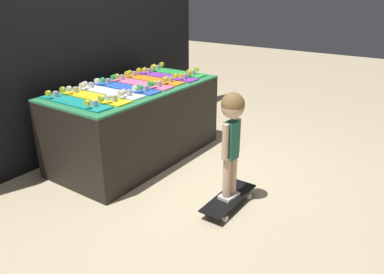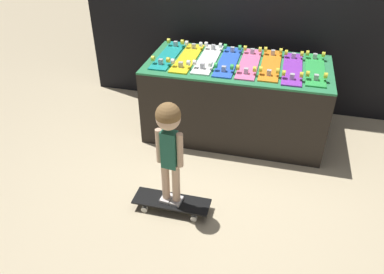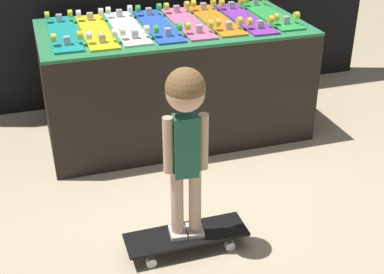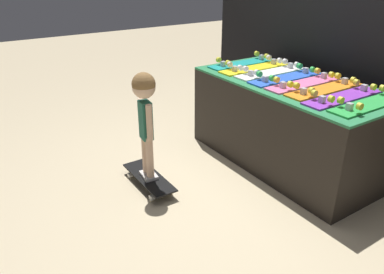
% 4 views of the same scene
% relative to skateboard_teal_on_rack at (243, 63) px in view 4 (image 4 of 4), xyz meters
% --- Properties ---
extents(ground_plane, '(16.00, 16.00, 0.00)m').
position_rel_skateboard_teal_on_rack_xyz_m(ground_plane, '(0.73, -0.61, -0.81)').
color(ground_plane, beige).
extents(back_wall, '(3.84, 0.10, 2.50)m').
position_rel_skateboard_teal_on_rack_xyz_m(back_wall, '(0.73, 0.68, 0.44)').
color(back_wall, black).
rests_on(back_wall, ground_plane).
extents(display_rack, '(1.82, 0.92, 0.80)m').
position_rel_skateboard_teal_on_rack_xyz_m(display_rack, '(0.73, -0.03, -0.41)').
color(display_rack, black).
rests_on(display_rack, ground_plane).
extents(skateboard_teal_on_rack, '(0.18, 0.78, 0.09)m').
position_rel_skateboard_teal_on_rack_xyz_m(skateboard_teal_on_rack, '(0.00, 0.00, 0.00)').
color(skateboard_teal_on_rack, teal).
rests_on(skateboard_teal_on_rack, display_rack).
extents(skateboard_yellow_on_rack, '(0.18, 0.78, 0.09)m').
position_rel_skateboard_teal_on_rack_xyz_m(skateboard_yellow_on_rack, '(0.21, -0.02, 0.00)').
color(skateboard_yellow_on_rack, yellow).
rests_on(skateboard_yellow_on_rack, display_rack).
extents(skateboard_white_on_rack, '(0.18, 0.78, 0.09)m').
position_rel_skateboard_teal_on_rack_xyz_m(skateboard_white_on_rack, '(0.42, -0.00, 0.00)').
color(skateboard_white_on_rack, white).
rests_on(skateboard_white_on_rack, display_rack).
extents(skateboard_blue_on_rack, '(0.18, 0.78, 0.09)m').
position_rel_skateboard_teal_on_rack_xyz_m(skateboard_blue_on_rack, '(0.63, -0.02, 0.00)').
color(skateboard_blue_on_rack, blue).
rests_on(skateboard_blue_on_rack, display_rack).
extents(skateboard_pink_on_rack, '(0.18, 0.78, 0.09)m').
position_rel_skateboard_teal_on_rack_xyz_m(skateboard_pink_on_rack, '(0.84, -0.02, 0.00)').
color(skateboard_pink_on_rack, pink).
rests_on(skateboard_pink_on_rack, display_rack).
extents(skateboard_orange_on_rack, '(0.18, 0.78, 0.09)m').
position_rel_skateboard_teal_on_rack_xyz_m(skateboard_orange_on_rack, '(1.05, -0.00, 0.00)').
color(skateboard_orange_on_rack, orange).
rests_on(skateboard_orange_on_rack, display_rack).
extents(skateboard_purple_on_rack, '(0.18, 0.78, 0.09)m').
position_rel_skateboard_teal_on_rack_xyz_m(skateboard_purple_on_rack, '(1.26, -0.04, 0.00)').
color(skateboard_purple_on_rack, purple).
rests_on(skateboard_purple_on_rack, display_rack).
extents(skateboard_green_on_rack, '(0.18, 0.78, 0.09)m').
position_rel_skateboard_teal_on_rack_xyz_m(skateboard_green_on_rack, '(1.47, -0.00, 0.00)').
color(skateboard_green_on_rack, green).
rests_on(skateboard_green_on_rack, display_rack).
extents(skateboard_on_floor, '(0.64, 0.20, 0.09)m').
position_rel_skateboard_teal_on_rack_xyz_m(skateboard_on_floor, '(0.42, -1.35, -0.74)').
color(skateboard_on_floor, black).
rests_on(skateboard_on_floor, ground_plane).
extents(child, '(0.22, 0.19, 0.92)m').
position_rel_skateboard_teal_on_rack_xyz_m(child, '(0.42, -1.35, -0.08)').
color(child, silver).
rests_on(child, skateboard_on_floor).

